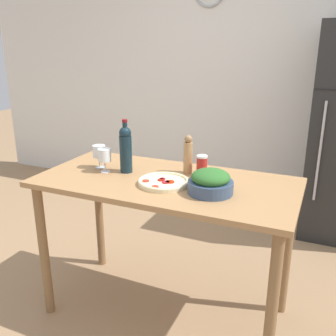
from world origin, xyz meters
TOP-DOWN VIEW (x-y plane):
  - ground_plane at (0.00, 0.00)m, footprint 14.00×14.00m
  - wall_back at (-0.00, 2.02)m, footprint 6.40×0.08m
  - prep_counter at (0.00, 0.00)m, footprint 1.46×0.71m
  - wine_bottle at (-0.27, 0.04)m, footprint 0.07×0.07m
  - wine_glass_near at (-0.39, -0.02)m, footprint 0.08×0.08m
  - wine_glass_far at (-0.46, 0.04)m, footprint 0.08×0.08m
  - pepper_mill at (0.07, 0.17)m, footprint 0.05×0.05m
  - salad_bowl at (0.29, -0.09)m, footprint 0.23×0.23m
  - homemade_pizza at (0.02, -0.07)m, footprint 0.28×0.28m
  - salt_canister at (0.16, 0.15)m, footprint 0.06×0.06m

SIDE VIEW (x-z plane):
  - ground_plane at x=0.00m, z-range 0.00..0.00m
  - prep_counter at x=0.00m, z-range 0.32..1.20m
  - homemade_pizza at x=0.02m, z-range 0.89..0.91m
  - salad_bowl at x=0.29m, z-range 0.88..1.01m
  - salt_canister at x=0.16m, z-range 0.89..1.01m
  - wine_glass_near at x=-0.39m, z-range 0.91..1.06m
  - wine_glass_far at x=-0.46m, z-range 0.91..1.06m
  - pepper_mill at x=0.07m, z-range 0.88..1.11m
  - wine_bottle at x=-0.27m, z-range 0.87..1.19m
  - wall_back at x=0.00m, z-range 0.00..2.60m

